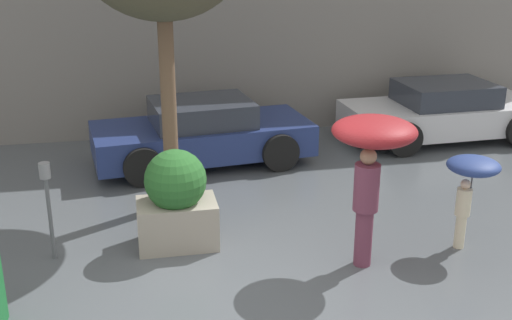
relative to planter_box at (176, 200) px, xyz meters
The scene contains 7 objects.
ground_plane 1.62m from the planter_box, 64.70° to the right, with size 40.00×40.00×0.00m, color #51565B.
planter_box is the anchor object (origin of this frame).
person_adult 2.66m from the planter_box, 21.63° to the right, with size 1.04×1.04×1.91m.
person_child 3.87m from the planter_box, 12.06° to the right, with size 0.69×0.69×1.27m.
parked_car_near 3.32m from the planter_box, 77.45° to the left, with size 4.06×2.22×1.17m.
parked_car_far 6.82m from the planter_box, 33.20° to the left, with size 4.07×2.00×1.17m.
parking_meter 1.64m from the planter_box, behind, with size 0.14×0.14×1.32m.
Camera 1 is at (-1.12, -6.53, 3.99)m, focal length 45.00 mm.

